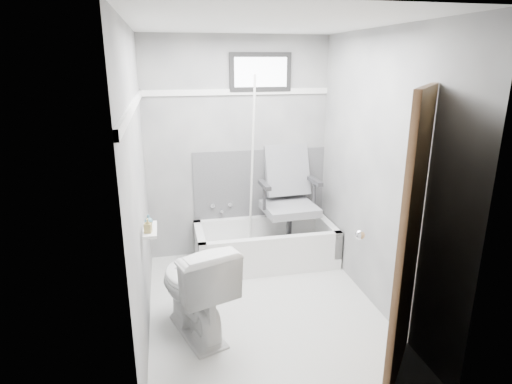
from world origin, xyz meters
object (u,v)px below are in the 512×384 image
object	(u,v)px
soap_bottle_a	(148,226)
office_chair	(290,201)
soap_bottle_b	(148,220)
toilet	(194,288)
door	(475,261)
bathtub	(265,244)

from	to	relation	value
soap_bottle_a	office_chair	bearing A→B (deg)	38.65
soap_bottle_b	soap_bottle_a	bearing A→B (deg)	-90.00
toilet	door	size ratio (longest dim) A/B	0.42
toilet	door	distance (m)	2.02
toilet	soap_bottle_a	distance (m)	0.64
office_chair	door	xyz separation A→B (m)	(0.48, -2.23, 0.32)
toilet	soap_bottle_b	bearing A→B (deg)	-41.60
soap_bottle_a	door	bearing A→B (deg)	-29.35
toilet	door	xyz separation A→B (m)	(1.60, -1.08, 0.59)
toilet	door	bearing A→B (deg)	127.20
soap_bottle_a	soap_bottle_b	xyz separation A→B (m)	(0.00, 0.14, -0.01)
soap_bottle_a	bathtub	bearing A→B (deg)	44.01
soap_bottle_a	toilet	bearing A→B (deg)	0.83
bathtub	toilet	world-z (taller)	toilet
office_chair	soap_bottle_b	size ratio (longest dim) A/B	13.07
office_chair	soap_bottle_a	xyz separation A→B (m)	(-1.44, -1.15, 0.28)
soap_bottle_a	soap_bottle_b	distance (m)	0.14
office_chair	toilet	bearing A→B (deg)	-137.77
office_chair	soap_bottle_b	bearing A→B (deg)	-148.34
door	soap_bottle_a	distance (m)	2.20
office_chair	soap_bottle_a	distance (m)	1.87
office_chair	bathtub	bearing A→B (deg)	-178.38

